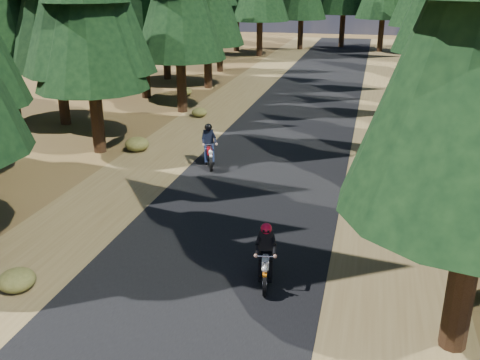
% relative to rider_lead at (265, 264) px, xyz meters
% --- Properties ---
extents(ground, '(120.00, 120.00, 0.00)m').
position_rel_rider_lead_xyz_m(ground, '(-1.58, 2.30, -0.50)').
color(ground, '#4E351C').
rests_on(ground, ground).
extents(road, '(6.00, 100.00, 0.01)m').
position_rel_rider_lead_xyz_m(road, '(-1.58, 7.30, -0.50)').
color(road, black).
rests_on(road, ground).
extents(shoulder_l, '(3.20, 100.00, 0.01)m').
position_rel_rider_lead_xyz_m(shoulder_l, '(-6.18, 7.30, -0.50)').
color(shoulder_l, brown).
rests_on(shoulder_l, ground).
extents(shoulder_r, '(3.20, 100.00, 0.01)m').
position_rel_rider_lead_xyz_m(shoulder_r, '(3.02, 7.30, -0.50)').
color(shoulder_r, brown).
rests_on(shoulder_r, ground).
extents(understory_shrubs, '(16.54, 29.53, 0.69)m').
position_rel_rider_lead_xyz_m(understory_shrubs, '(0.04, 9.98, -0.22)').
color(understory_shrubs, '#474C1E').
rests_on(understory_shrubs, ground).
extents(rider_lead, '(0.78, 1.73, 1.49)m').
position_rel_rider_lead_xyz_m(rider_lead, '(0.00, 0.00, 0.00)').
color(rider_lead, white).
rests_on(rider_lead, road).
extents(rider_follow, '(1.22, 1.92, 1.65)m').
position_rel_rider_lead_xyz_m(rider_follow, '(-3.81, 7.83, 0.05)').
color(rider_follow, maroon).
rests_on(rider_follow, road).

